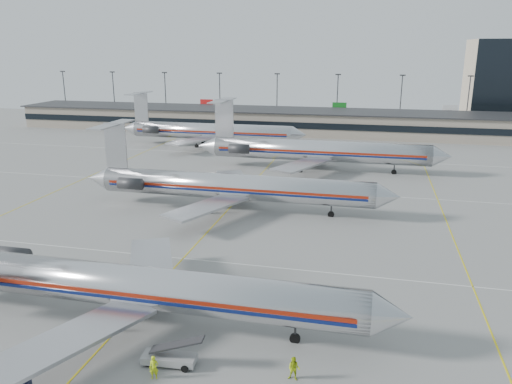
% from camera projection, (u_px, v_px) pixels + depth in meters
% --- Properties ---
extents(ground, '(260.00, 260.00, 0.00)m').
position_uv_depth(ground, '(143.00, 301.00, 45.73)').
color(ground, gray).
rests_on(ground, ground).
extents(apron_markings, '(160.00, 0.15, 0.02)m').
position_uv_depth(apron_markings, '(183.00, 258.00, 55.08)').
color(apron_markings, silver).
rests_on(apron_markings, ground).
extents(terminal, '(162.00, 17.00, 6.25)m').
position_uv_depth(terminal, '(299.00, 121.00, 136.53)').
color(terminal, gray).
rests_on(terminal, ground).
extents(light_mast_row, '(163.60, 0.40, 15.28)m').
position_uv_depth(light_mast_row, '(307.00, 97.00, 148.16)').
color(light_mast_row, '#38383D').
rests_on(light_mast_row, ground).
extents(jet_foreground, '(44.29, 26.08, 11.59)m').
position_uv_depth(jet_foreground, '(127.00, 285.00, 41.54)').
color(jet_foreground, silver).
rests_on(jet_foreground, ground).
extents(jet_second_row, '(45.87, 27.01, 12.01)m').
position_uv_depth(jet_second_row, '(228.00, 186.00, 71.01)').
color(jet_second_row, silver).
rests_on(jet_second_row, ground).
extents(jet_third_row, '(47.75, 29.37, 13.06)m').
position_uv_depth(jet_third_row, '(314.00, 150.00, 94.36)').
color(jet_third_row, silver).
rests_on(jet_third_row, ground).
extents(jet_back_row, '(45.32, 27.87, 12.39)m').
position_uv_depth(jet_back_row, '(208.00, 131.00, 117.77)').
color(jet_back_row, silver).
rests_on(jet_back_row, ground).
extents(tug_left, '(2.73, 1.90, 2.01)m').
position_uv_depth(tug_left, '(7.00, 383.00, 33.17)').
color(tug_left, '#091132').
rests_on(tug_left, ground).
extents(belt_loader, '(4.73, 1.72, 2.47)m').
position_uv_depth(belt_loader, '(170.00, 357.00, 36.42)').
color(belt_loader, '#969696').
rests_on(belt_loader, ground).
extents(ramp_worker_near, '(0.73, 0.58, 1.73)m').
position_uv_depth(ramp_worker_near, '(154.00, 368.00, 34.84)').
color(ramp_worker_near, '#C3E215').
rests_on(ramp_worker_near, ground).
extents(ramp_worker_far, '(0.90, 0.73, 1.77)m').
position_uv_depth(ramp_worker_far, '(294.00, 369.00, 34.69)').
color(ramp_worker_far, '#A9C512').
rests_on(ramp_worker_far, ground).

